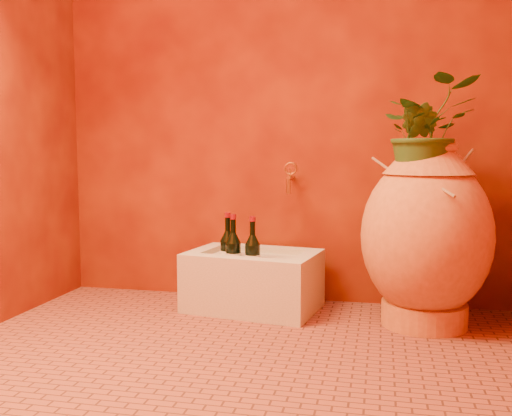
% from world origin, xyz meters
% --- Properties ---
extents(floor, '(2.50, 2.50, 0.00)m').
position_xyz_m(floor, '(0.00, 0.00, 0.00)').
color(floor, brown).
rests_on(floor, ground).
extents(wall_back, '(2.50, 0.02, 2.50)m').
position_xyz_m(wall_back, '(0.00, 1.00, 1.25)').
color(wall_back, '#570D05').
rests_on(wall_back, ground).
extents(amphora, '(0.68, 0.68, 0.88)m').
position_xyz_m(amphora, '(0.76, 0.65, 0.44)').
color(amphora, '#CE7B3A').
rests_on(amphora, floor).
extents(stone_basin, '(0.72, 0.55, 0.31)m').
position_xyz_m(stone_basin, '(-0.10, 0.75, 0.15)').
color(stone_basin, beige).
rests_on(stone_basin, floor).
extents(wine_bottle_a, '(0.08, 0.08, 0.34)m').
position_xyz_m(wine_bottle_a, '(-0.20, 0.70, 0.29)').
color(wine_bottle_a, black).
rests_on(wine_bottle_a, stone_basin).
extents(wine_bottle_b, '(0.08, 0.08, 0.34)m').
position_xyz_m(wine_bottle_b, '(-0.24, 0.75, 0.29)').
color(wine_bottle_b, black).
rests_on(wine_bottle_b, stone_basin).
extents(wine_bottle_c, '(0.08, 0.08, 0.33)m').
position_xyz_m(wine_bottle_c, '(-0.09, 0.68, 0.29)').
color(wine_bottle_c, black).
rests_on(wine_bottle_c, stone_basin).
extents(wall_tap, '(0.07, 0.15, 0.17)m').
position_xyz_m(wall_tap, '(0.07, 0.91, 0.70)').
color(wall_tap, '#A96F27').
rests_on(wall_tap, wall_back).
extents(plant_main, '(0.55, 0.52, 0.49)m').
position_xyz_m(plant_main, '(0.75, 0.64, 0.93)').
color(plant_main, '#274E1B').
rests_on(plant_main, amphora).
extents(plant_side, '(0.25, 0.23, 0.35)m').
position_xyz_m(plant_side, '(0.70, 0.60, 0.88)').
color(plant_side, '#274E1B').
rests_on(plant_side, amphora).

